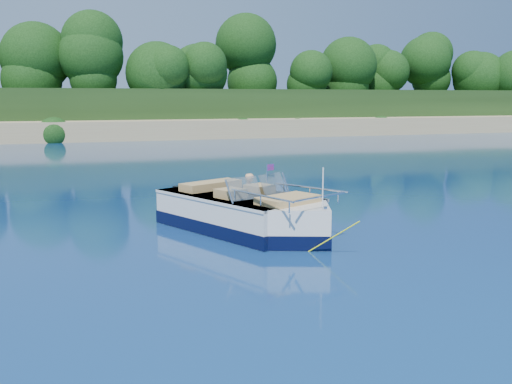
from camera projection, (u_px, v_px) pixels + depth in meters
ground at (324, 265)px, 11.14m from camera, size 160.00×160.00×0.00m
shoreline at (102, 117)px, 70.58m from camera, size 170.00×59.00×6.00m
treeline at (118, 71)px, 48.58m from camera, size 150.00×7.12×8.19m
motorboat at (249, 216)px, 13.88m from camera, size 3.73×5.61×2.02m
tow_tube at (253, 207)px, 16.54m from camera, size 1.47×1.47×0.37m
boy at (250, 211)px, 16.51m from camera, size 0.43×0.80×1.51m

